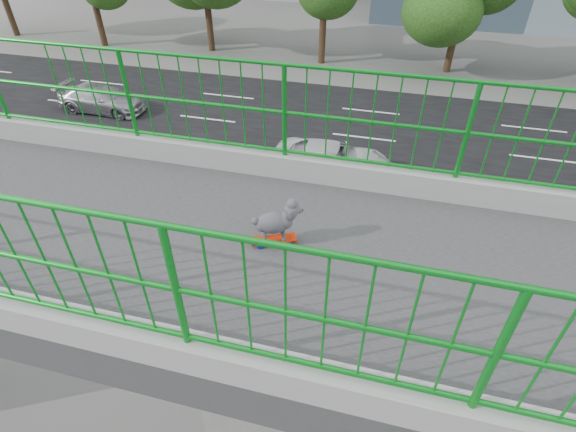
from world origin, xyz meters
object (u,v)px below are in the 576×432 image
(car_1, at_px, (307,203))
(car_3, at_px, (101,99))
(skateboard, at_px, (274,240))
(car_2, at_px, (333,161))
(car_6, at_px, (170,181))
(poodle, at_px, (276,221))

(car_1, relative_size, car_3, 0.98)
(car_3, bearing_deg, skateboard, -138.03)
(skateboard, xyz_separation_m, car_2, (-12.28, -1.13, -6.36))
(car_3, distance_m, car_6, 9.57)
(car_6, bearing_deg, car_3, -131.97)
(car_3, bearing_deg, car_1, -117.29)
(poodle, distance_m, car_6, 13.08)
(car_2, bearing_deg, car_3, 75.95)
(car_6, bearing_deg, car_1, 90.00)
(poodle, xyz_separation_m, car_6, (-9.07, -6.84, -6.50))
(car_1, bearing_deg, poodle, 9.65)
(poodle, xyz_separation_m, car_2, (-12.27, -1.16, -6.61))
(car_1, distance_m, car_6, 5.29)
(car_1, bearing_deg, car_6, -90.00)
(car_2, xyz_separation_m, car_3, (-3.20, -12.79, -0.02))
(car_2, relative_size, car_6, 0.86)
(car_1, relative_size, car_6, 0.78)
(skateboard, xyz_separation_m, car_3, (-15.48, -13.92, -6.38))
(car_3, bearing_deg, car_2, -104.05)
(car_1, bearing_deg, skateboard, 9.48)
(skateboard, height_order, poodle, poodle)
(poodle, relative_size, car_2, 0.10)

